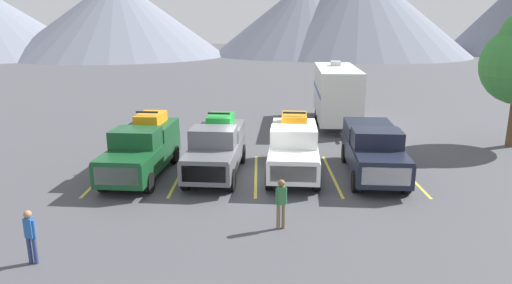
% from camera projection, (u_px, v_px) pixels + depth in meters
% --- Properties ---
extents(ground_plane, '(240.00, 240.00, 0.00)m').
position_uv_depth(ground_plane, '(256.00, 178.00, 19.39)').
color(ground_plane, '#47474C').
extents(pickup_truck_a, '(2.43, 5.85, 2.60)m').
position_uv_depth(pickup_truck_a, '(143.00, 148.00, 19.58)').
color(pickup_truck_a, '#144723').
rests_on(pickup_truck_a, ground).
extents(pickup_truck_b, '(2.41, 5.53, 2.53)m').
position_uv_depth(pickup_truck_b, '(216.00, 147.00, 19.66)').
color(pickup_truck_b, '#595B60').
rests_on(pickup_truck_b, ground).
extents(pickup_truck_c, '(2.49, 5.72, 2.54)m').
position_uv_depth(pickup_truck_c, '(294.00, 146.00, 19.76)').
color(pickup_truck_c, white).
rests_on(pickup_truck_c, ground).
extents(pickup_truck_d, '(2.54, 5.89, 2.14)m').
position_uv_depth(pickup_truck_d, '(373.00, 149.00, 19.49)').
color(pickup_truck_d, black).
rests_on(pickup_truck_d, ground).
extents(lot_stripe_a, '(0.12, 5.50, 0.01)m').
position_uv_depth(lot_stripe_a, '(104.00, 174.00, 19.80)').
color(lot_stripe_a, gold).
rests_on(lot_stripe_a, ground).
extents(lot_stripe_b, '(0.12, 5.50, 0.01)m').
position_uv_depth(lot_stripe_b, '(180.00, 175.00, 19.78)').
color(lot_stripe_b, gold).
rests_on(lot_stripe_b, ground).
extents(lot_stripe_c, '(0.12, 5.50, 0.01)m').
position_uv_depth(lot_stripe_c, '(256.00, 175.00, 19.76)').
color(lot_stripe_c, gold).
rests_on(lot_stripe_c, ground).
extents(lot_stripe_d, '(0.12, 5.50, 0.01)m').
position_uv_depth(lot_stripe_d, '(332.00, 175.00, 19.74)').
color(lot_stripe_d, gold).
rests_on(lot_stripe_d, ground).
extents(lot_stripe_e, '(0.12, 5.50, 0.01)m').
position_uv_depth(lot_stripe_e, '(408.00, 175.00, 19.72)').
color(lot_stripe_e, gold).
rests_on(lot_stripe_e, ground).
extents(camper_trailer_a, '(2.93, 8.84, 3.91)m').
position_uv_depth(camper_trailer_a, '(336.00, 92.00, 29.05)').
color(camper_trailer_a, silver).
rests_on(camper_trailer_a, ground).
extents(person_a, '(0.34, 0.21, 1.55)m').
position_uv_depth(person_a, '(30.00, 233.00, 12.32)').
color(person_a, navy).
rests_on(person_a, ground).
extents(person_b, '(0.36, 0.23, 1.64)m').
position_uv_depth(person_b, '(281.00, 201.00, 14.41)').
color(person_b, '#726047').
rests_on(person_b, ground).
extents(mountain_ridge, '(139.25, 47.26, 17.30)m').
position_uv_depth(mountain_ridge, '(235.00, 15.00, 88.30)').
color(mountain_ridge, slate).
rests_on(mountain_ridge, ground).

